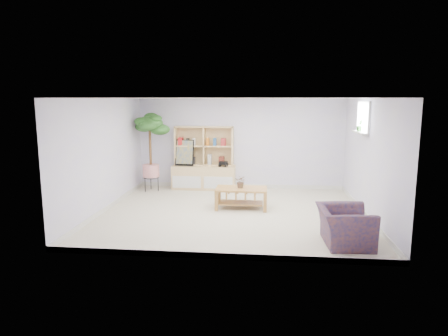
# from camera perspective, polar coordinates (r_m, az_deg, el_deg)

# --- Properties ---
(floor) EXTENTS (5.50, 5.00, 0.01)m
(floor) POSITION_cam_1_polar(r_m,az_deg,el_deg) (8.52, 1.26, -6.43)
(floor) COLOR beige
(floor) RESTS_ON ground
(ceiling) EXTENTS (5.50, 5.00, 0.01)m
(ceiling) POSITION_cam_1_polar(r_m,az_deg,el_deg) (8.18, 1.33, 9.93)
(ceiling) COLOR white
(ceiling) RESTS_ON walls
(walls) EXTENTS (5.51, 5.01, 2.40)m
(walls) POSITION_cam_1_polar(r_m,az_deg,el_deg) (8.27, 1.29, 1.58)
(walls) COLOR white
(walls) RESTS_ON floor
(baseboard) EXTENTS (5.50, 5.00, 0.10)m
(baseboard) POSITION_cam_1_polar(r_m,az_deg,el_deg) (8.51, 1.26, -6.10)
(baseboard) COLOR silver
(baseboard) RESTS_ON floor
(window) EXTENTS (0.10, 0.98, 0.68)m
(window) POSITION_cam_1_polar(r_m,az_deg,el_deg) (9.01, 19.34, 6.83)
(window) COLOR #CCE4FA
(window) RESTS_ON walls
(window_sill) EXTENTS (0.14, 1.00, 0.04)m
(window_sill) POSITION_cam_1_polar(r_m,az_deg,el_deg) (9.02, 18.85, 4.82)
(window_sill) COLOR silver
(window_sill) RESTS_ON walls
(storage_unit) EXTENTS (1.67, 0.57, 1.67)m
(storage_unit) POSITION_cam_1_polar(r_m,az_deg,el_deg) (10.63, -2.93, 1.44)
(storage_unit) COLOR #E0C785
(storage_unit) RESTS_ON floor
(poster) EXTENTS (0.51, 0.17, 0.70)m
(poster) POSITION_cam_1_polar(r_m,az_deg,el_deg) (10.66, -5.65, 2.18)
(poster) COLOR gold
(poster) RESTS_ON storage_unit
(toy_truck) EXTENTS (0.33, 0.25, 0.16)m
(toy_truck) POSITION_cam_1_polar(r_m,az_deg,el_deg) (10.50, -0.09, 0.63)
(toy_truck) COLOR black
(toy_truck) RESTS_ON storage_unit
(coffee_table) EXTENTS (1.12, 0.61, 0.46)m
(coffee_table) POSITION_cam_1_polar(r_m,az_deg,el_deg) (8.83, 2.49, -4.32)
(coffee_table) COLOR #A47B3F
(coffee_table) RESTS_ON floor
(table_plant) EXTENTS (0.29, 0.26, 0.27)m
(table_plant) POSITION_cam_1_polar(r_m,az_deg,el_deg) (8.78, 2.43, -1.96)
(table_plant) COLOR #186816
(table_plant) RESTS_ON coffee_table
(floor_tree) EXTENTS (0.87, 0.87, 2.04)m
(floor_tree) POSITION_cam_1_polar(r_m,az_deg,el_deg) (10.53, -10.47, 2.21)
(floor_tree) COLOR #174816
(floor_tree) RESTS_ON floor
(armchair) EXTENTS (0.88, 1.00, 0.71)m
(armchair) POSITION_cam_1_polar(r_m,az_deg,el_deg) (6.94, 16.87, -7.61)
(armchair) COLOR navy
(armchair) RESTS_ON floor
(sill_plant) EXTENTS (0.15, 0.13, 0.25)m
(sill_plant) POSITION_cam_1_polar(r_m,az_deg,el_deg) (9.07, 18.82, 5.77)
(sill_plant) COLOR #174816
(sill_plant) RESTS_ON window_sill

